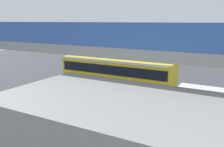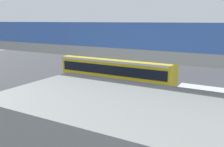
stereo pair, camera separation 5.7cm
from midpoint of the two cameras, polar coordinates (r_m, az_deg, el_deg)
The scene contains 11 objects.
ground at distance 24.51m, azimuth 5.10°, elevation -3.77°, with size 80.00×80.00×0.00m, color #424247.
city_bus at distance 23.90m, azimuth 1.13°, elevation 0.51°, with size 11.54×2.85×3.15m.
parked_van at distance 18.59m, azimuth 22.51°, elevation -6.19°, with size 4.80×2.17×2.05m.
pedestrian at distance 23.83m, azimuth -11.67°, elevation -2.25°, with size 0.38×0.38×1.79m.
traffic_sign at distance 29.15m, azimuth 2.90°, elevation 2.67°, with size 0.08×0.60×2.80m.
lane_dash_leftmost at distance 24.96m, azimuth 24.60°, elevation -4.58°, with size 2.00×0.20×0.01m, color silver.
lane_dash_left at distance 25.54m, azimuth 15.65°, elevation -3.53°, with size 2.00×0.20×0.01m, color silver.
lane_dash_centre at distance 26.71m, azimuth 7.31°, elevation -2.46°, with size 2.00×0.20×0.01m, color silver.
lane_dash_right at distance 28.40m, azimuth -0.17°, elevation -1.46°, with size 2.00×0.20×0.01m, color silver.
lane_dash_rightmost at distance 30.53m, azimuth -6.70°, elevation -0.57°, with size 2.00×0.20×0.01m, color silver.
pedestrian_overpass at distance 14.55m, azimuth -12.45°, elevation 4.79°, with size 27.24×2.60×6.70m.
Camera 2 is at (-9.69, 21.46, 6.80)m, focal length 38.90 mm.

